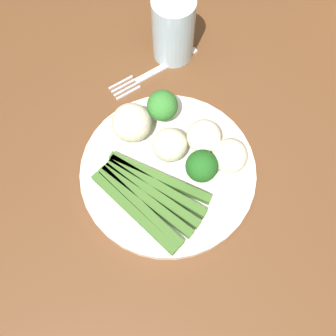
% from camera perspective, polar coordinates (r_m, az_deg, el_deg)
% --- Properties ---
extents(ground_plane, '(6.00, 6.00, 0.02)m').
position_cam_1_polar(ground_plane, '(1.32, 2.22, -16.28)').
color(ground_plane, gray).
extents(dining_table, '(1.21, 0.90, 0.76)m').
position_cam_1_polar(dining_table, '(0.67, 4.23, -9.44)').
color(dining_table, brown).
rests_on(dining_table, ground_plane).
extents(plate, '(0.26, 0.26, 0.01)m').
position_cam_1_polar(plate, '(0.58, 0.00, -0.49)').
color(plate, silver).
rests_on(plate, dining_table).
extents(asparagus_bundle, '(0.17, 0.14, 0.01)m').
position_cam_1_polar(asparagus_bundle, '(0.55, -2.90, -4.02)').
color(asparagus_bundle, '#3D6626').
rests_on(asparagus_bundle, plate).
extents(broccoli_left, '(0.05, 0.05, 0.06)m').
position_cam_1_polar(broccoli_left, '(0.54, 4.93, 0.22)').
color(broccoli_left, '#4C7F2B').
rests_on(broccoli_left, plate).
extents(broccoli_back, '(0.05, 0.05, 0.06)m').
position_cam_1_polar(broccoli_back, '(0.58, -0.82, 9.02)').
color(broccoli_back, '#609E3D').
rests_on(broccoli_back, plate).
extents(cauliflower_back_right, '(0.05, 0.05, 0.05)m').
position_cam_1_polar(cauliflower_back_right, '(0.56, 8.98, 1.74)').
color(cauliflower_back_right, silver).
rests_on(cauliflower_back_right, plate).
extents(cauliflower_outer_edge, '(0.05, 0.05, 0.05)m').
position_cam_1_polar(cauliflower_outer_edge, '(0.57, 5.27, 4.58)').
color(cauliflower_outer_edge, silver).
rests_on(cauliflower_outer_edge, plate).
extents(cauliflower_edge, '(0.05, 0.05, 0.05)m').
position_cam_1_polar(cauliflower_edge, '(0.56, 0.19, 3.32)').
color(cauliflower_edge, beige).
rests_on(cauliflower_edge, plate).
extents(cauliflower_front_left, '(0.06, 0.06, 0.06)m').
position_cam_1_polar(cauliflower_front_left, '(0.57, -5.34, 6.56)').
color(cauliflower_front_left, beige).
rests_on(cauliflower_front_left, plate).
extents(fork, '(0.04, 0.17, 0.00)m').
position_cam_1_polar(fork, '(0.67, -2.07, 13.77)').
color(fork, silver).
rests_on(fork, dining_table).
extents(water_glass, '(0.07, 0.07, 0.11)m').
position_cam_1_polar(water_glass, '(0.66, 0.78, 19.58)').
color(water_glass, silver).
rests_on(water_glass, dining_table).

